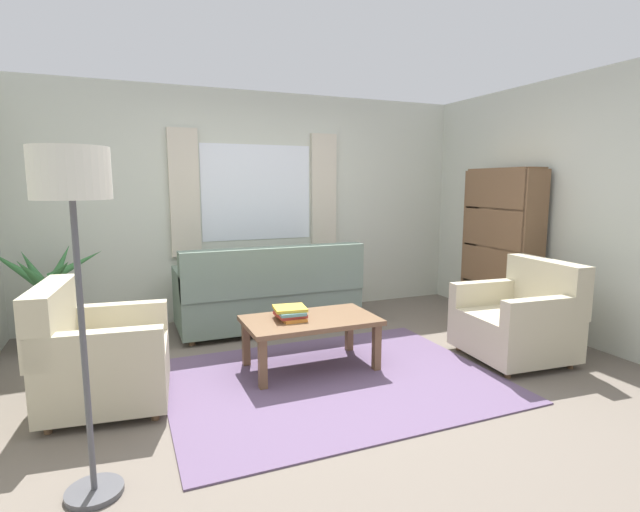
{
  "coord_description": "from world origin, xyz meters",
  "views": [
    {
      "loc": [
        -1.49,
        -3.3,
        1.55
      ],
      "look_at": [
        0.17,
        0.7,
        0.9
      ],
      "focal_mm": 26.91,
      "sensor_mm": 36.0,
      "label": 1
    }
  ],
  "objects_px": {
    "potted_plant": "(49,309)",
    "bookshelf": "(500,245)",
    "coffee_table": "(310,325)",
    "standing_lamp": "(73,206)",
    "couch": "(269,295)",
    "book_stack_on_table": "(290,313)",
    "armchair_right": "(520,320)",
    "armchair_left": "(97,357)"
  },
  "relations": [
    {
      "from": "bookshelf",
      "to": "armchair_right",
      "type": "bearing_deg",
      "value": 147.02
    },
    {
      "from": "armchair_right",
      "to": "book_stack_on_table",
      "type": "distance_m",
      "value": 2.05
    },
    {
      "from": "potted_plant",
      "to": "bookshelf",
      "type": "bearing_deg",
      "value": -12.03
    },
    {
      "from": "coffee_table",
      "to": "bookshelf",
      "type": "relative_size",
      "value": 0.64
    },
    {
      "from": "armchair_right",
      "to": "book_stack_on_table",
      "type": "relative_size",
      "value": 2.92
    },
    {
      "from": "book_stack_on_table",
      "to": "coffee_table",
      "type": "bearing_deg",
      "value": -14.9
    },
    {
      "from": "couch",
      "to": "book_stack_on_table",
      "type": "relative_size",
      "value": 6.16
    },
    {
      "from": "armchair_left",
      "to": "armchair_right",
      "type": "bearing_deg",
      "value": -90.57
    },
    {
      "from": "coffee_table",
      "to": "armchair_left",
      "type": "bearing_deg",
      "value": -178.01
    },
    {
      "from": "bookshelf",
      "to": "couch",
      "type": "bearing_deg",
      "value": 72.21
    },
    {
      "from": "book_stack_on_table",
      "to": "potted_plant",
      "type": "distance_m",
      "value": 2.37
    },
    {
      "from": "coffee_table",
      "to": "book_stack_on_table",
      "type": "relative_size",
      "value": 3.57
    },
    {
      "from": "couch",
      "to": "book_stack_on_table",
      "type": "xyz_separation_m",
      "value": [
        -0.17,
        -1.18,
        0.12
      ]
    },
    {
      "from": "armchair_left",
      "to": "coffee_table",
      "type": "height_order",
      "value": "armchair_left"
    },
    {
      "from": "book_stack_on_table",
      "to": "bookshelf",
      "type": "height_order",
      "value": "bookshelf"
    },
    {
      "from": "book_stack_on_table",
      "to": "bookshelf",
      "type": "bearing_deg",
      "value": 8.89
    },
    {
      "from": "couch",
      "to": "armchair_left",
      "type": "distance_m",
      "value": 2.07
    },
    {
      "from": "couch",
      "to": "bookshelf",
      "type": "height_order",
      "value": "bookshelf"
    },
    {
      "from": "book_stack_on_table",
      "to": "standing_lamp",
      "type": "bearing_deg",
      "value": -140.9
    },
    {
      "from": "coffee_table",
      "to": "standing_lamp",
      "type": "relative_size",
      "value": 0.64
    },
    {
      "from": "couch",
      "to": "standing_lamp",
      "type": "height_order",
      "value": "standing_lamp"
    },
    {
      "from": "coffee_table",
      "to": "standing_lamp",
      "type": "height_order",
      "value": "standing_lamp"
    },
    {
      "from": "book_stack_on_table",
      "to": "standing_lamp",
      "type": "xyz_separation_m",
      "value": [
        -1.45,
        -1.18,
        0.96
      ]
    },
    {
      "from": "couch",
      "to": "bookshelf",
      "type": "relative_size",
      "value": 1.1
    },
    {
      "from": "armchair_right",
      "to": "bookshelf",
      "type": "distance_m",
      "value": 1.23
    },
    {
      "from": "armchair_right",
      "to": "book_stack_on_table",
      "type": "height_order",
      "value": "armchair_right"
    },
    {
      "from": "couch",
      "to": "standing_lamp",
      "type": "xyz_separation_m",
      "value": [
        -1.62,
        -2.36,
        1.08
      ]
    },
    {
      "from": "armchair_left",
      "to": "book_stack_on_table",
      "type": "bearing_deg",
      "value": -79.55
    },
    {
      "from": "couch",
      "to": "armchair_left",
      "type": "bearing_deg",
      "value": 38.13
    },
    {
      "from": "armchair_right",
      "to": "potted_plant",
      "type": "xyz_separation_m",
      "value": [
        -3.91,
        1.89,
        0.03
      ]
    },
    {
      "from": "couch",
      "to": "coffee_table",
      "type": "height_order",
      "value": "couch"
    },
    {
      "from": "bookshelf",
      "to": "standing_lamp",
      "type": "bearing_deg",
      "value": 111.45
    },
    {
      "from": "armchair_left",
      "to": "standing_lamp",
      "type": "height_order",
      "value": "standing_lamp"
    },
    {
      "from": "coffee_table",
      "to": "couch",
      "type": "bearing_deg",
      "value": 89.8
    },
    {
      "from": "couch",
      "to": "book_stack_on_table",
      "type": "distance_m",
      "value": 1.2
    },
    {
      "from": "potted_plant",
      "to": "standing_lamp",
      "type": "distance_m",
      "value": 2.8
    },
    {
      "from": "armchair_right",
      "to": "coffee_table",
      "type": "bearing_deg",
      "value": -100.56
    },
    {
      "from": "standing_lamp",
      "to": "armchair_right",
      "type": "bearing_deg",
      "value": 10.78
    },
    {
      "from": "armchair_left",
      "to": "standing_lamp",
      "type": "distance_m",
      "value": 1.54
    },
    {
      "from": "armchair_left",
      "to": "potted_plant",
      "type": "relative_size",
      "value": 0.9
    },
    {
      "from": "armchair_left",
      "to": "bookshelf",
      "type": "relative_size",
      "value": 0.54
    },
    {
      "from": "book_stack_on_table",
      "to": "standing_lamp",
      "type": "relative_size",
      "value": 0.18
    }
  ]
}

